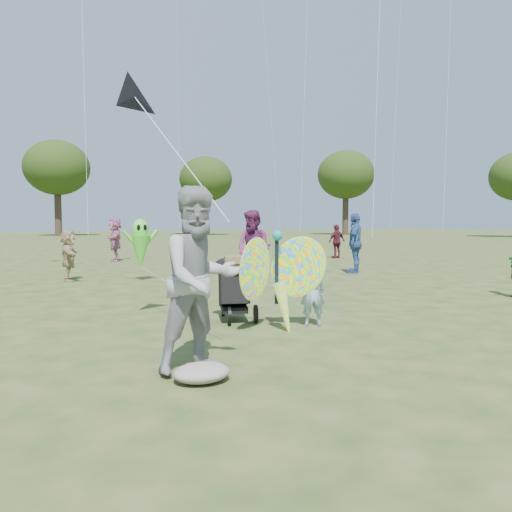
# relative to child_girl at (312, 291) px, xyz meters

# --- Properties ---
(ground) EXTENTS (160.00, 160.00, 0.00)m
(ground) POSITION_rel_child_girl_xyz_m (-0.47, -0.84, -0.56)
(ground) COLOR #51592B
(ground) RESTS_ON ground
(child_girl) EXTENTS (0.47, 0.38, 1.12)m
(child_girl) POSITION_rel_child_girl_xyz_m (0.00, 0.00, 0.00)
(child_girl) COLOR #92AFCF
(child_girl) RESTS_ON ground
(adult_man) EXTENTS (1.11, 0.93, 2.06)m
(adult_man) POSITION_rel_child_girl_xyz_m (-2.43, -1.42, 0.47)
(adult_man) COLOR #98999E
(adult_man) RESTS_ON ground
(grey_bag) EXTENTS (0.61, 0.50, 0.19)m
(grey_bag) POSITION_rel_child_girl_xyz_m (-2.56, -1.80, -0.46)
(grey_bag) COLOR gray
(grey_bag) RESTS_ON ground
(crowd_c) EXTENTS (1.16, 1.10, 1.93)m
(crowd_c) POSITION_rel_child_girl_xyz_m (5.77, 6.22, 0.41)
(crowd_c) COLOR #355893
(crowd_c) RESTS_ON ground
(crowd_d) EXTENTS (0.61, 1.37, 1.43)m
(crowd_d) POSITION_rel_child_girl_xyz_m (-2.70, 8.17, 0.16)
(crowd_d) COLOR tan
(crowd_d) RESTS_ON ground
(crowd_e) EXTENTS (1.13, 1.19, 1.94)m
(crowd_e) POSITION_rel_child_girl_xyz_m (1.11, 4.25, 0.41)
(crowd_e) COLOR #6B2358
(crowd_e) RESTS_ON ground
(crowd_h) EXTENTS (0.92, 0.46, 1.52)m
(crowd_h) POSITION_rel_child_girl_xyz_m (9.09, 11.70, 0.20)
(crowd_h) COLOR #501A27
(crowd_h) RESTS_ON ground
(crowd_j) EXTENTS (0.85, 1.76, 1.82)m
(crowd_j) POSITION_rel_child_girl_xyz_m (-0.13, 14.61, 0.35)
(crowd_j) COLOR #B96992
(crowd_j) RESTS_ON ground
(jogging_stroller) EXTENTS (0.72, 1.13, 1.09)m
(jogging_stroller) POSITION_rel_child_girl_xyz_m (-0.93, 1.03, 0.05)
(jogging_stroller) COLOR black
(jogging_stroller) RESTS_ON ground
(butterfly_kite) EXTENTS (1.74, 0.75, 1.73)m
(butterfly_kite) POSITION_rel_child_girl_xyz_m (-0.62, -0.03, 0.21)
(butterfly_kite) COLOR #F4264A
(butterfly_kite) RESTS_ON ground
(delta_kite_rig) EXTENTS (0.99, 2.52, 2.25)m
(delta_kite_rig) POSITION_rel_child_girl_xyz_m (-2.56, 0.86, 2.92)
(delta_kite_rig) COLOR black
(delta_kite_rig) RESTS_ON ground
(alien_kite) EXTENTS (1.12, 0.69, 1.74)m
(alien_kite) POSITION_rel_child_girl_xyz_m (-0.92, 7.21, 0.41)
(alien_kite) COLOR #55E836
(alien_kite) RESTS_ON ground
(tree_line) EXTENTS (91.78, 33.60, 10.79)m
(tree_line) POSITION_rel_child_girl_xyz_m (3.20, 44.15, 6.30)
(tree_line) COLOR #3A2D21
(tree_line) RESTS_ON ground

